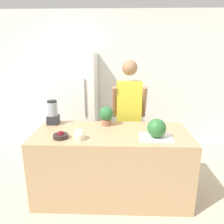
{
  "coord_description": "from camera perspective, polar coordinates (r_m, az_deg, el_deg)",
  "views": [
    {
      "loc": [
        0.09,
        -2.14,
        1.89
      ],
      "look_at": [
        0.0,
        0.47,
        1.14
      ],
      "focal_mm": 35.0,
      "sensor_mm": 36.0,
      "label": 1
    }
  ],
  "objects": [
    {
      "name": "ground_plane",
      "position": [
        2.85,
        -0.36,
        -25.35
      ],
      "size": [
        14.0,
        14.0,
        0.0
      ],
      "primitive_type": "plane",
      "color": "beige"
    },
    {
      "name": "wall_back",
      "position": [
        4.36,
        0.78,
        8.3
      ],
      "size": [
        8.0,
        0.06,
        2.6
      ],
      "color": "white",
      "rests_on": "ground_plane"
    },
    {
      "name": "counter_island",
      "position": [
        2.94,
        -0.03,
        -13.33
      ],
      "size": [
        1.95,
        0.85,
        0.89
      ],
      "color": "tan",
      "rests_on": "ground_plane"
    },
    {
      "name": "refrigerator",
      "position": [
        4.1,
        -9.37,
        2.19
      ],
      "size": [
        0.77,
        0.75,
        1.84
      ],
      "color": "white",
      "rests_on": "ground_plane"
    },
    {
      "name": "person",
      "position": [
        3.39,
        4.39,
        -0.79
      ],
      "size": [
        0.52,
        0.27,
        1.74
      ],
      "color": "#4C608C",
      "rests_on": "ground_plane"
    },
    {
      "name": "cutting_board",
      "position": [
        2.63,
        11.3,
        -6.49
      ],
      "size": [
        0.38,
        0.29,
        0.01
      ],
      "color": "white",
      "rests_on": "counter_island"
    },
    {
      "name": "watermelon",
      "position": [
        2.58,
        11.56,
        -4.13
      ],
      "size": [
        0.22,
        0.22,
        0.22
      ],
      "color": "#2D6B33",
      "rests_on": "cutting_board"
    },
    {
      "name": "bowl_cherries",
      "position": [
        2.63,
        -13.25,
        -6.04
      ],
      "size": [
        0.18,
        0.18,
        0.09
      ],
      "color": "#2D231E",
      "rests_on": "counter_island"
    },
    {
      "name": "bowl_cream",
      "position": [
        2.55,
        -8.45,
        -5.94
      ],
      "size": [
        0.13,
        0.13,
        0.12
      ],
      "color": "beige",
      "rests_on": "counter_island"
    },
    {
      "name": "blender",
      "position": [
        3.11,
        -15.22,
        -0.23
      ],
      "size": [
        0.15,
        0.15,
        0.33
      ],
      "color": "#28282D",
      "rests_on": "counter_island"
    },
    {
      "name": "potted_plant",
      "position": [
        2.95,
        -1.51,
        -0.78
      ],
      "size": [
        0.19,
        0.19,
        0.26
      ],
      "color": "#996647",
      "rests_on": "counter_island"
    }
  ]
}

